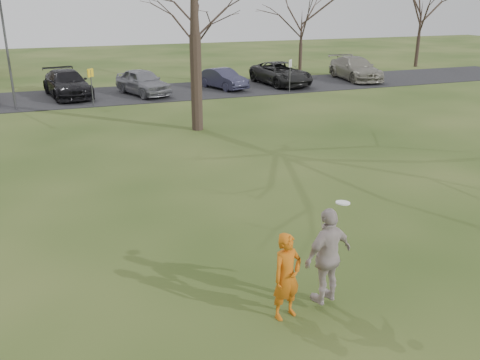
{
  "coord_description": "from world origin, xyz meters",
  "views": [
    {
      "loc": [
        -4.07,
        -6.99,
        5.73
      ],
      "look_at": [
        0.0,
        4.0,
        1.5
      ],
      "focal_mm": 38.06,
      "sensor_mm": 36.0,
      "label": 1
    }
  ],
  "objects_px": {
    "car_4": "(143,82)",
    "car_5": "(223,79)",
    "car_7": "(355,69)",
    "car_3": "(67,84)",
    "catching_play": "(328,256)",
    "player_defender": "(287,276)",
    "car_6": "(281,73)",
    "lamp_post": "(5,34)"
  },
  "relations": [
    {
      "from": "catching_play",
      "to": "car_5",
      "type": "bearing_deg",
      "value": 76.01
    },
    {
      "from": "catching_play",
      "to": "car_4",
      "type": "bearing_deg",
      "value": 88.18
    },
    {
      "from": "player_defender",
      "to": "car_6",
      "type": "bearing_deg",
      "value": 50.96
    },
    {
      "from": "car_3",
      "to": "lamp_post",
      "type": "height_order",
      "value": "lamp_post"
    },
    {
      "from": "player_defender",
      "to": "car_4",
      "type": "relative_size",
      "value": 0.38
    },
    {
      "from": "player_defender",
      "to": "lamp_post",
      "type": "relative_size",
      "value": 0.27
    },
    {
      "from": "player_defender",
      "to": "car_6",
      "type": "relative_size",
      "value": 0.32
    },
    {
      "from": "player_defender",
      "to": "car_4",
      "type": "distance_m",
      "value": 24.15
    },
    {
      "from": "catching_play",
      "to": "lamp_post",
      "type": "bearing_deg",
      "value": 106.37
    },
    {
      "from": "car_7",
      "to": "lamp_post",
      "type": "relative_size",
      "value": 0.88
    },
    {
      "from": "car_4",
      "to": "car_6",
      "type": "relative_size",
      "value": 0.84
    },
    {
      "from": "car_3",
      "to": "car_5",
      "type": "height_order",
      "value": "car_3"
    },
    {
      "from": "car_3",
      "to": "car_5",
      "type": "distance_m",
      "value": 9.74
    },
    {
      "from": "lamp_post",
      "to": "car_6",
      "type": "bearing_deg",
      "value": 8.58
    },
    {
      "from": "car_4",
      "to": "car_5",
      "type": "bearing_deg",
      "value": -14.88
    },
    {
      "from": "car_3",
      "to": "lamp_post",
      "type": "xyz_separation_m",
      "value": [
        -2.83,
        -2.94,
        3.15
      ]
    },
    {
      "from": "catching_play",
      "to": "lamp_post",
      "type": "xyz_separation_m",
      "value": [
        -6.47,
        22.04,
        2.86
      ]
    },
    {
      "from": "car_6",
      "to": "catching_play",
      "type": "xyz_separation_m",
      "value": [
        -10.31,
        -24.57,
        0.31
      ]
    },
    {
      "from": "player_defender",
      "to": "catching_play",
      "type": "xyz_separation_m",
      "value": [
        0.87,
        0.03,
        0.25
      ]
    },
    {
      "from": "car_3",
      "to": "car_4",
      "type": "bearing_deg",
      "value": -20.96
    },
    {
      "from": "car_5",
      "to": "car_7",
      "type": "xyz_separation_m",
      "value": [
        10.22,
        0.28,
        0.16
      ]
    },
    {
      "from": "car_7",
      "to": "catching_play",
      "type": "bearing_deg",
      "value": -117.9
    },
    {
      "from": "car_3",
      "to": "catching_play",
      "type": "height_order",
      "value": "catching_play"
    },
    {
      "from": "car_6",
      "to": "car_7",
      "type": "relative_size",
      "value": 0.98
    },
    {
      "from": "car_5",
      "to": "car_7",
      "type": "distance_m",
      "value": 10.23
    },
    {
      "from": "car_3",
      "to": "car_6",
      "type": "height_order",
      "value": "car_3"
    },
    {
      "from": "car_4",
      "to": "player_defender",
      "type": "bearing_deg",
      "value": -112.54
    },
    {
      "from": "car_7",
      "to": "catching_play",
      "type": "height_order",
      "value": "catching_play"
    },
    {
      "from": "player_defender",
      "to": "car_4",
      "type": "bearing_deg",
      "value": 71.52
    },
    {
      "from": "player_defender",
      "to": "car_7",
      "type": "height_order",
      "value": "player_defender"
    },
    {
      "from": "player_defender",
      "to": "car_6",
      "type": "xyz_separation_m",
      "value": [
        11.18,
        24.6,
        -0.06
      ]
    },
    {
      "from": "lamp_post",
      "to": "player_defender",
      "type": "bearing_deg",
      "value": -75.75
    },
    {
      "from": "car_5",
      "to": "catching_play",
      "type": "relative_size",
      "value": 1.94
    },
    {
      "from": "car_6",
      "to": "lamp_post",
      "type": "xyz_separation_m",
      "value": [
        -16.78,
        -2.53,
        3.17
      ]
    },
    {
      "from": "car_4",
      "to": "lamp_post",
      "type": "bearing_deg",
      "value": 176.99
    },
    {
      "from": "car_4",
      "to": "car_5",
      "type": "xyz_separation_m",
      "value": [
        5.32,
        0.35,
        -0.13
      ]
    },
    {
      "from": "car_6",
      "to": "lamp_post",
      "type": "bearing_deg",
      "value": -176.52
    },
    {
      "from": "car_5",
      "to": "car_7",
      "type": "relative_size",
      "value": 0.71
    },
    {
      "from": "car_3",
      "to": "car_4",
      "type": "xyz_separation_m",
      "value": [
        4.4,
        -0.91,
        -0.0
      ]
    },
    {
      "from": "car_7",
      "to": "lamp_post",
      "type": "xyz_separation_m",
      "value": [
        -22.78,
        -2.66,
        3.13
      ]
    },
    {
      "from": "catching_play",
      "to": "car_7",
      "type": "bearing_deg",
      "value": 56.57
    },
    {
      "from": "car_3",
      "to": "car_5",
      "type": "xyz_separation_m",
      "value": [
        9.72,
        -0.56,
        -0.13
      ]
    }
  ]
}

